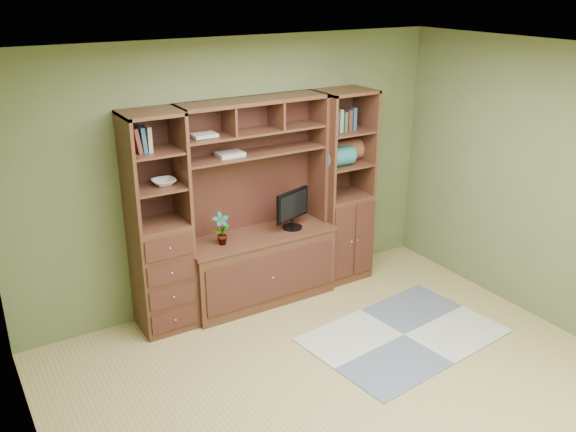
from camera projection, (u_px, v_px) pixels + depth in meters
room at (363, 245)px, 4.37m from camera, size 4.60×4.10×2.64m
center_hutch at (259, 206)px, 5.90m from camera, size 1.54×0.53×2.05m
left_tower at (159, 225)px, 5.45m from camera, size 0.50×0.45×2.05m
right_tower at (343, 187)px, 6.42m from camera, size 0.55×0.45×2.05m
rug at (404, 335)px, 5.63m from camera, size 1.85×1.34×0.01m
monitor at (292, 203)px, 6.05m from camera, size 0.49×0.33×0.55m
orchid at (221, 229)px, 5.71m from camera, size 0.17×0.11×0.32m
magazines at (230, 154)px, 5.65m from camera, size 0.25×0.18×0.04m
bowl at (164, 182)px, 5.34m from camera, size 0.21×0.21×0.05m
blanket_teal at (338, 157)px, 6.20m from camera, size 0.34×0.20×0.20m
blanket_red at (349, 150)px, 6.41m from camera, size 0.40×0.22×0.22m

